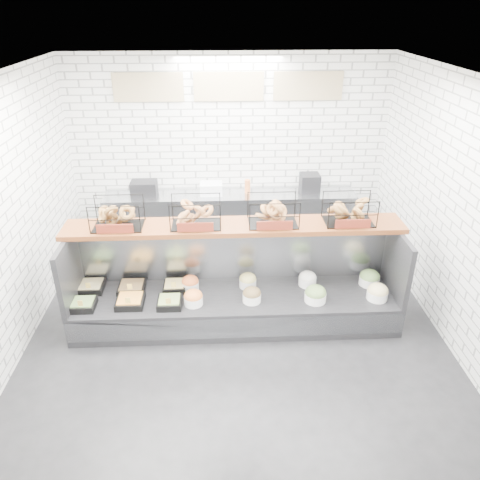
{
  "coord_description": "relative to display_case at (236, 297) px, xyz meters",
  "views": [
    {
      "loc": [
        -0.17,
        -4.55,
        3.68
      ],
      "look_at": [
        0.06,
        0.45,
        1.08
      ],
      "focal_mm": 35.0,
      "sensor_mm": 36.0,
      "label": 1
    }
  ],
  "objects": [
    {
      "name": "bagel_shelf",
      "position": [
        -0.0,
        0.18,
        1.05
      ],
      "size": [
        4.1,
        0.5,
        0.4
      ],
      "color": "#522611",
      "rests_on": "display_case"
    },
    {
      "name": "prep_counter",
      "position": [
        -0.01,
        2.09,
        0.14
      ],
      "size": [
        4.0,
        0.6,
        1.2
      ],
      "color": "#93969B",
      "rests_on": "ground"
    },
    {
      "name": "room_shell",
      "position": [
        -0.0,
        0.26,
        1.73
      ],
      "size": [
        5.02,
        5.51,
        3.01
      ],
      "color": "white",
      "rests_on": "ground"
    },
    {
      "name": "ground",
      "position": [
        -0.0,
        -0.34,
        -0.33
      ],
      "size": [
        5.5,
        5.5,
        0.0
      ],
      "primitive_type": "plane",
      "color": "black",
      "rests_on": "ground"
    },
    {
      "name": "display_case",
      "position": [
        0.0,
        0.0,
        0.0
      ],
      "size": [
        4.0,
        0.9,
        1.2
      ],
      "color": "black",
      "rests_on": "ground"
    }
  ]
}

